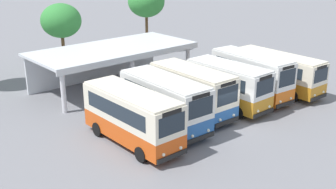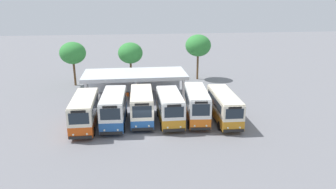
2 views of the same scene
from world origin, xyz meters
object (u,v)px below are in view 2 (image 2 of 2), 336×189
waiting_chair_second_from_end (127,95)px  city_bus_middle_cream (142,105)px  city_bus_nearest_orange (85,111)px  city_bus_second_in_row (114,108)px  city_bus_fifth_blue (197,104)px  waiting_chair_middle_seat (132,95)px  city_bus_fourth_amber (170,107)px  waiting_chair_fourth_seat (136,95)px  city_bus_far_end_green (224,106)px  waiting_chair_end_by_column (123,95)px  waiting_chair_far_end_seat (145,95)px  waiting_chair_fifth_seat (141,95)px

waiting_chair_second_from_end → city_bus_middle_cream: bearing=-79.1°
city_bus_nearest_orange → waiting_chair_second_from_end: bearing=64.5°
city_bus_second_in_row → waiting_chair_second_from_end: (1.38, 8.61, -1.34)m
city_bus_second_in_row → city_bus_fifth_blue: bearing=-0.4°
city_bus_nearest_orange → waiting_chair_middle_seat: size_ratio=8.52×
city_bus_fourth_amber → waiting_chair_fourth_seat: city_bus_fourth_amber is taller
city_bus_fourth_amber → city_bus_far_end_green: bearing=-1.8°
waiting_chair_middle_seat → waiting_chair_fourth_seat: bearing=-6.7°
city_bus_nearest_orange → city_bus_fifth_blue: bearing=1.9°
city_bus_second_in_row → city_bus_middle_cream: bearing=9.1°
waiting_chair_second_from_end → waiting_chair_middle_seat: size_ratio=1.00×
city_bus_fourth_amber → waiting_chair_fourth_seat: 9.58m
waiting_chair_end_by_column → waiting_chair_fourth_seat: 1.80m
city_bus_fourth_amber → waiting_chair_middle_seat: size_ratio=7.69×
city_bus_second_in_row → waiting_chair_second_from_end: 8.83m
waiting_chair_far_end_seat → waiting_chair_second_from_end: bearing=-179.9°
city_bus_middle_cream → waiting_chair_second_from_end: (-1.56, 8.14, -1.32)m
waiting_chair_second_from_end → waiting_chair_fourth_seat: size_ratio=1.00×
city_bus_fourth_amber → waiting_chair_end_by_column: size_ratio=7.69×
city_bus_middle_cream → waiting_chair_far_end_seat: city_bus_middle_cream is taller
waiting_chair_middle_seat → waiting_chair_fourth_seat: (0.60, -0.07, 0.00)m
city_bus_second_in_row → waiting_chair_fifth_seat: size_ratio=8.25×
city_bus_nearest_orange → city_bus_fourth_amber: city_bus_nearest_orange is taller
city_bus_second_in_row → waiting_chair_far_end_seat: size_ratio=8.25×
city_bus_nearest_orange → city_bus_second_in_row: bearing=8.7°
city_bus_far_end_green → waiting_chair_middle_seat: (-9.80, 9.15, -1.21)m
city_bus_fifth_blue → city_bus_second_in_row: bearing=179.6°
city_bus_middle_cream → waiting_chair_middle_seat: size_ratio=8.01×
city_bus_fourth_amber → waiting_chair_end_by_column: (-5.11, 9.01, -1.29)m
city_bus_far_end_green → waiting_chair_fourth_seat: 12.98m
city_bus_nearest_orange → waiting_chair_fifth_seat: bearing=56.1°
waiting_chair_end_by_column → waiting_chair_middle_seat: size_ratio=1.00×
waiting_chair_far_end_seat → city_bus_second_in_row: bearing=-113.7°
city_bus_far_end_green → waiting_chair_fourth_seat: city_bus_far_end_green is taller
waiting_chair_middle_seat → waiting_chair_fifth_seat: bearing=-1.6°
waiting_chair_second_from_end → waiting_chair_fifth_seat: (1.80, 0.06, 0.00)m
waiting_chair_second_from_end → waiting_chair_middle_seat: 0.61m
city_bus_fourth_amber → waiting_chair_far_end_seat: size_ratio=7.69×
waiting_chair_second_from_end → city_bus_nearest_orange: bearing=-115.5°
city_bus_middle_cream → waiting_chair_fourth_seat: bearing=92.5°
city_bus_far_end_green → waiting_chair_fifth_seat: bearing=133.3°
waiting_chair_end_by_column → city_bus_middle_cream: bearing=-75.4°
city_bus_second_in_row → waiting_chair_fifth_seat: bearing=69.9°
city_bus_nearest_orange → waiting_chair_end_by_column: bearing=67.9°
city_bus_fifth_blue → waiting_chair_middle_seat: size_ratio=8.29×
city_bus_nearest_orange → waiting_chair_far_end_seat: bearing=53.4°
city_bus_middle_cream → city_bus_fourth_amber: city_bus_middle_cream is taller
city_bus_second_in_row → city_bus_fourth_amber: bearing=-2.5°
city_bus_far_end_green → waiting_chair_end_by_column: 14.38m
city_bus_nearest_orange → waiting_chair_middle_seat: (4.93, 9.16, -1.29)m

